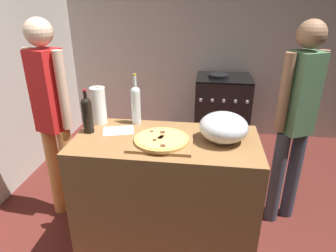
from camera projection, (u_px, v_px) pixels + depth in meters
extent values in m
cube|color=#511E19|center=(190.00, 192.00, 3.00)|extent=(4.12, 3.59, 0.02)
cube|color=#BCB7AD|center=(201.00, 38.00, 3.87)|extent=(4.12, 0.10, 2.60)
cube|color=olive|center=(166.00, 197.00, 2.16)|extent=(1.24, 0.60, 0.94)
cube|color=olive|center=(162.00, 142.00, 1.91)|extent=(0.40, 0.32, 0.02)
cylinder|color=tan|center=(162.00, 140.00, 1.90)|extent=(0.35, 0.35, 0.02)
cylinder|color=#EAC660|center=(162.00, 138.00, 1.89)|extent=(0.31, 0.31, 0.00)
cylinder|color=brown|center=(160.00, 138.00, 1.88)|extent=(0.03, 0.03, 0.01)
cylinder|color=brown|center=(155.00, 140.00, 1.86)|extent=(0.03, 0.03, 0.01)
cylinder|color=brown|center=(152.00, 131.00, 1.98)|extent=(0.02, 0.02, 0.01)
cylinder|color=brown|center=(163.00, 132.00, 1.96)|extent=(0.04, 0.04, 0.01)
cylinder|color=brown|center=(162.00, 137.00, 1.90)|extent=(0.02, 0.02, 0.01)
cylinder|color=brown|center=(163.00, 146.00, 1.79)|extent=(0.03, 0.03, 0.01)
cylinder|color=brown|center=(162.00, 136.00, 1.91)|extent=(0.03, 0.03, 0.01)
cylinder|color=brown|center=(160.00, 137.00, 1.89)|extent=(0.03, 0.03, 0.01)
cylinder|color=#B2B2B7|center=(222.00, 140.00, 1.95)|extent=(0.13, 0.13, 0.01)
ellipsoid|color=silver|center=(224.00, 127.00, 1.91)|extent=(0.32, 0.32, 0.19)
cylinder|color=white|center=(99.00, 106.00, 2.17)|extent=(0.11, 0.11, 0.27)
cylinder|color=#997551|center=(99.00, 105.00, 2.17)|extent=(0.03, 0.03, 0.28)
cylinder|color=silver|center=(136.00, 108.00, 2.17)|extent=(0.07, 0.07, 0.25)
sphere|color=silver|center=(135.00, 91.00, 2.12)|extent=(0.07, 0.07, 0.07)
cylinder|color=silver|center=(135.00, 82.00, 2.09)|extent=(0.02, 0.02, 0.09)
cylinder|color=gold|center=(135.00, 75.00, 2.07)|extent=(0.02, 0.02, 0.01)
cylinder|color=black|center=(88.00, 118.00, 2.03)|extent=(0.07, 0.07, 0.21)
sphere|color=black|center=(86.00, 103.00, 1.99)|extent=(0.07, 0.07, 0.07)
cylinder|color=black|center=(85.00, 96.00, 1.97)|extent=(0.02, 0.02, 0.06)
cylinder|color=maroon|center=(84.00, 90.00, 1.95)|extent=(0.02, 0.02, 0.01)
cube|color=white|center=(119.00, 131.00, 2.09)|extent=(0.24, 0.20, 0.00)
cube|color=black|center=(221.00, 112.00, 3.82)|extent=(0.67, 0.56, 0.88)
cube|color=black|center=(224.00, 78.00, 3.63)|extent=(0.67, 0.56, 0.02)
cylinder|color=silver|center=(201.00, 100.00, 3.49)|extent=(0.04, 0.02, 0.04)
cylinder|color=silver|center=(212.00, 101.00, 3.47)|extent=(0.04, 0.02, 0.04)
cylinder|color=silver|center=(224.00, 101.00, 3.45)|extent=(0.04, 0.02, 0.04)
cylinder|color=silver|center=(235.00, 102.00, 3.44)|extent=(0.04, 0.02, 0.04)
cylinder|color=silver|center=(247.00, 102.00, 3.42)|extent=(0.04, 0.02, 0.04)
cylinder|color=black|center=(219.00, 76.00, 3.60)|extent=(0.24, 0.24, 0.04)
cylinder|color=#D88C4C|center=(55.00, 171.00, 2.57)|extent=(0.11, 0.11, 0.84)
cylinder|color=#D88C4C|center=(70.00, 175.00, 2.51)|extent=(0.11, 0.11, 0.84)
cube|color=red|center=(48.00, 91.00, 2.25)|extent=(0.24, 0.25, 0.63)
cylinder|color=beige|center=(34.00, 87.00, 2.29)|extent=(0.08, 0.08, 0.60)
cylinder|color=beige|center=(63.00, 91.00, 2.19)|extent=(0.08, 0.08, 0.60)
sphere|color=beige|center=(38.00, 32.00, 2.07)|extent=(0.20, 0.20, 0.20)
cylinder|color=#383D4C|center=(293.00, 175.00, 2.52)|extent=(0.11, 0.11, 0.83)
cylinder|color=#383D4C|center=(277.00, 178.00, 2.47)|extent=(0.11, 0.11, 0.83)
cube|color=#4C724C|center=(301.00, 94.00, 2.21)|extent=(0.27, 0.27, 0.62)
cylinder|color=#936B4C|center=(317.00, 90.00, 2.24)|extent=(0.08, 0.08, 0.59)
cylinder|color=#936B4C|center=(285.00, 94.00, 2.16)|extent=(0.08, 0.08, 0.59)
sphere|color=#936B4C|center=(312.00, 34.00, 2.03)|extent=(0.20, 0.20, 0.20)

